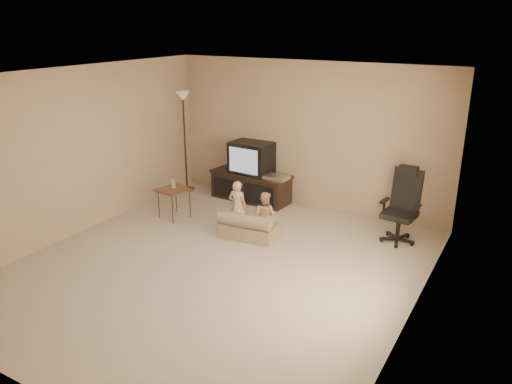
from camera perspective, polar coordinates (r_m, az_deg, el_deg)
floor at (r=6.73m, az=-4.45°, el=-8.57°), size 5.50×5.50×0.00m
room_shell at (r=6.18m, az=-4.81°, el=4.01°), size 5.50×5.50×5.50m
tv_stand at (r=8.98m, az=-0.54°, el=1.79°), size 1.52×0.63×1.07m
office_chair at (r=7.64m, az=16.24°, el=-2.52°), size 0.57×0.60×1.13m
side_table at (r=8.26m, az=-9.40°, el=0.25°), size 0.54×0.54×0.68m
floor_lamp at (r=9.38m, az=-8.25°, el=8.21°), size 0.29×0.29×1.89m
child_sofa at (r=7.50m, az=-1.00°, el=-4.08°), size 0.89×0.57×0.42m
toddler_left at (r=7.63m, az=-2.11°, el=-1.68°), size 0.32×0.25×0.83m
toddler_right at (r=7.45m, az=0.98°, el=-2.64°), size 0.35×0.20×0.72m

